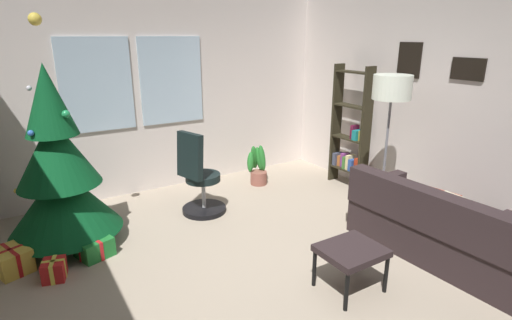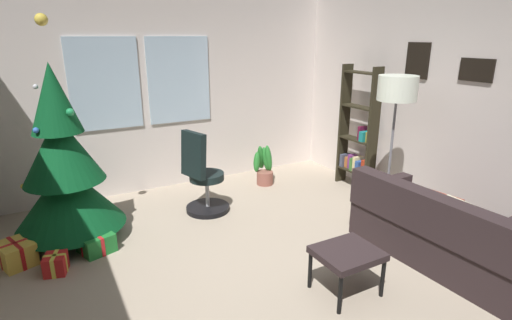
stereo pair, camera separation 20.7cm
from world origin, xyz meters
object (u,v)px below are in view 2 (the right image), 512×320
object	(u,v)px
holiday_tree	(64,171)
gift_box_green	(96,243)
bookshelf	(358,137)
potted_plant	(264,167)
gift_box_gold	(16,254)
floor_lamp	(397,96)
couch	(466,239)
footstool	(347,256)
gift_box_red	(56,264)
office_chair	(203,181)

from	to	relation	value
holiday_tree	gift_box_green	bearing A→B (deg)	-66.64
bookshelf	potted_plant	bearing A→B (deg)	144.49
gift_box_gold	floor_lamp	world-z (taller)	floor_lamp
gift_box_green	gift_box_gold	size ratio (longest dim) A/B	0.91
gift_box_green	couch	bearing A→B (deg)	-32.74
holiday_tree	gift_box_gold	distance (m)	0.93
gift_box_gold	footstool	bearing A→B (deg)	-36.83
gift_box_red	potted_plant	world-z (taller)	potted_plant
holiday_tree	gift_box_green	xyz separation A→B (m)	(0.18, -0.42, -0.70)
couch	gift_box_red	bearing A→B (deg)	153.23
potted_plant	office_chair	bearing A→B (deg)	-155.75
footstool	bookshelf	distance (m)	2.69
holiday_tree	gift_box_red	xyz separation A→B (m)	(-0.22, -0.66, -0.71)
holiday_tree	office_chair	xyz separation A→B (m)	(1.54, -0.05, -0.38)
gift_box_green	office_chair	xyz separation A→B (m)	(1.36, 0.37, 0.32)
gift_box_red	office_chair	xyz separation A→B (m)	(1.76, 0.61, 0.33)
gift_box_gold	bookshelf	bearing A→B (deg)	-0.00
office_chair	couch	bearing A→B (deg)	-53.29
office_chair	gift_box_red	bearing A→B (deg)	-160.92
gift_box_gold	potted_plant	size ratio (longest dim) A/B	0.71
floor_lamp	potted_plant	bearing A→B (deg)	110.05
gift_box_red	footstool	bearing A→B (deg)	-35.01
gift_box_red	floor_lamp	bearing A→B (deg)	-10.57
office_chair	potted_plant	xyz separation A→B (m)	(1.20, 0.54, -0.16)
bookshelf	floor_lamp	distance (m)	1.36
potted_plant	couch	bearing A→B (deg)	-78.66
couch	footstool	world-z (taller)	couch
couch	office_chair	world-z (taller)	office_chair
couch	office_chair	xyz separation A→B (m)	(-1.79, 2.40, 0.14)
couch	floor_lamp	size ratio (longest dim) A/B	1.15
footstool	bookshelf	bearing A→B (deg)	46.13
couch	gift_box_gold	xyz separation A→B (m)	(-3.88, 2.15, -0.16)
gift_box_green	floor_lamp	distance (m)	3.65
gift_box_gold	floor_lamp	size ratio (longest dim) A/B	0.25
gift_box_red	office_chair	size ratio (longest dim) A/B	0.24
office_chair	potted_plant	bearing A→B (deg)	24.25
holiday_tree	gift_box_green	distance (m)	0.84
footstool	bookshelf	size ratio (longest dim) A/B	0.30
couch	office_chair	distance (m)	3.00
office_chair	gift_box_green	bearing A→B (deg)	-164.64
bookshelf	office_chair	bearing A→B (deg)	173.72
holiday_tree	gift_box_gold	xyz separation A→B (m)	(-0.55, -0.30, -0.68)
office_chair	footstool	bearing A→B (deg)	-77.78
office_chair	gift_box_gold	bearing A→B (deg)	-173.07
gift_box_green	potted_plant	distance (m)	2.73
gift_box_red	gift_box_gold	xyz separation A→B (m)	(-0.33, 0.35, 0.02)
office_chair	holiday_tree	bearing A→B (deg)	178.21
holiday_tree	floor_lamp	bearing A→B (deg)	-21.36
gift_box_gold	office_chair	bearing A→B (deg)	6.93
footstool	gift_box_red	xyz separation A→B (m)	(-2.23, 1.56, -0.27)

